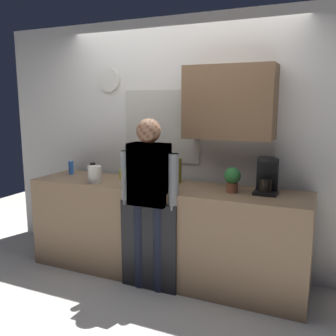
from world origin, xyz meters
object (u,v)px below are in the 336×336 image
at_px(bottle_olive_oil, 179,171).
at_px(storage_canister, 95,174).
at_px(bottle_dark_sauce, 93,171).
at_px(person_at_sink, 149,191).
at_px(coffee_maker, 267,177).
at_px(dish_soap, 71,167).
at_px(person_guest, 149,191).
at_px(potted_plant, 232,178).
at_px(cup_yellow_cup, 123,174).
at_px(bottle_clear_soda, 142,165).

bearing_deg(bottle_olive_oil, storage_canister, -156.27).
distance_m(bottle_olive_oil, storage_canister, 0.85).
distance_m(bottle_dark_sauce, person_at_sink, 0.83).
xyz_separation_m(coffee_maker, dish_soap, (-2.17, 0.02, -0.07)).
bearing_deg(coffee_maker, storage_canister, -171.70).
xyz_separation_m(dish_soap, person_guest, (1.19, -0.40, -0.06)).
height_order(bottle_dark_sauce, bottle_olive_oil, bottle_olive_oil).
height_order(bottle_dark_sauce, potted_plant, potted_plant).
relative_size(coffee_maker, person_at_sink, 0.21).
relative_size(bottle_olive_oil, storage_canister, 1.47).
xyz_separation_m(coffee_maker, cup_yellow_cup, (-1.53, 0.08, -0.10)).
relative_size(cup_yellow_cup, potted_plant, 0.37).
relative_size(potted_plant, person_at_sink, 0.14).
height_order(bottle_clear_soda, bottle_olive_oil, bottle_clear_soda).
height_order(bottle_olive_oil, person_at_sink, person_at_sink).
xyz_separation_m(cup_yellow_cup, dish_soap, (-0.64, -0.06, 0.04)).
xyz_separation_m(coffee_maker, potted_plant, (-0.29, -0.08, -0.01)).
bearing_deg(person_at_sink, cup_yellow_cup, 147.96).
xyz_separation_m(bottle_clear_soda, storage_canister, (-0.34, -0.39, -0.05)).
relative_size(bottle_olive_oil, cup_yellow_cup, 2.94).
bearing_deg(person_at_sink, bottle_dark_sauce, 169.91).
height_order(dish_soap, person_guest, person_guest).
height_order(cup_yellow_cup, potted_plant, potted_plant).
xyz_separation_m(coffee_maker, bottle_olive_oil, (-0.89, 0.10, -0.02)).
height_order(coffee_maker, person_at_sink, person_at_sink).
distance_m(potted_plant, person_guest, 0.76).
bearing_deg(person_at_sink, bottle_clear_soda, 131.09).
bearing_deg(dish_soap, bottle_clear_soda, 8.63).
bearing_deg(cup_yellow_cup, bottle_dark_sauce, -138.54).
distance_m(coffee_maker, cup_yellow_cup, 1.54).
height_order(bottle_clear_soda, person_guest, person_guest).
bearing_deg(bottle_clear_soda, bottle_olive_oil, -6.11).
relative_size(cup_yellow_cup, storage_canister, 0.50).
xyz_separation_m(bottle_clear_soda, cup_yellow_cup, (-0.21, -0.07, -0.10)).
bearing_deg(potted_plant, storage_canister, -173.29).
relative_size(bottle_dark_sauce, storage_canister, 1.06).
relative_size(coffee_maker, dish_soap, 1.83).
height_order(bottle_olive_oil, cup_yellow_cup, bottle_olive_oil).
bearing_deg(storage_canister, bottle_olive_oil, 23.73).
relative_size(bottle_clear_soda, potted_plant, 1.22).
relative_size(person_at_sink, person_guest, 1.00).
distance_m(potted_plant, person_at_sink, 0.76).
distance_m(bottle_clear_soda, person_at_sink, 0.64).
distance_m(potted_plant, storage_canister, 1.38).
bearing_deg(storage_canister, dish_soap, 152.50).
xyz_separation_m(bottle_dark_sauce, storage_canister, (0.10, -0.12, -0.01)).
bearing_deg(cup_yellow_cup, coffee_maker, -3.00).
relative_size(potted_plant, dish_soap, 1.28).
distance_m(bottle_clear_soda, bottle_dark_sauce, 0.52).
bearing_deg(potted_plant, bottle_clear_soda, 167.63).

